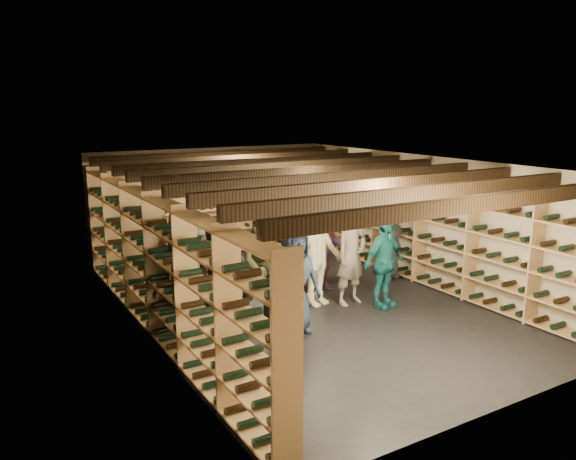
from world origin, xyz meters
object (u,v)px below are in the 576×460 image
(person_3, at_px, (319,253))
(crate_stack_left, at_px, (269,270))
(person_2, at_px, (265,264))
(person_7, at_px, (351,255))
(person_6, at_px, (294,280))
(person_1, at_px, (220,288))
(person_8, at_px, (316,240))
(person_5, at_px, (210,290))
(person_10, at_px, (294,246))
(crate_stack_right, at_px, (273,254))
(person_0, at_px, (184,271))
(person_9, at_px, (204,264))
(person_4, at_px, (384,263))
(person_11, at_px, (320,251))
(crate_loose, at_px, (304,257))
(person_12, at_px, (388,240))

(person_3, bearing_deg, crate_stack_left, 83.34)
(person_2, xyz_separation_m, person_7, (1.67, 0.05, -0.10))
(person_2, distance_m, person_6, 0.57)
(person_1, height_order, person_8, person_1)
(person_5, xyz_separation_m, person_10, (2.31, 1.52, 0.03))
(person_6, relative_size, person_7, 0.94)
(crate_stack_right, bearing_deg, person_0, -138.19)
(person_2, bearing_deg, person_9, 128.66)
(person_4, xyz_separation_m, person_6, (-1.82, -0.14, 0.04))
(person_0, distance_m, person_10, 2.71)
(person_2, relative_size, person_3, 1.04)
(crate_stack_left, height_order, person_4, person_4)
(crate_stack_right, height_order, person_2, person_2)
(person_7, bearing_deg, person_9, 145.34)
(crate_stack_right, relative_size, person_2, 0.28)
(crate_stack_right, distance_m, person_11, 2.24)
(person_0, xyz_separation_m, person_5, (0.20, -0.51, -0.18))
(person_10, distance_m, person_11, 0.55)
(person_7, bearing_deg, person_8, 72.38)
(person_0, height_order, person_2, person_2)
(crate_loose, relative_size, person_2, 0.26)
(person_0, relative_size, person_8, 1.16)
(person_8, bearing_deg, person_12, -2.00)
(person_1, height_order, person_10, person_1)
(person_12, bearing_deg, person_4, -151.14)
(person_0, xyz_separation_m, person_6, (1.39, -0.87, -0.11))
(crate_stack_right, relative_size, person_9, 0.35)
(person_1, relative_size, person_12, 1.26)
(person_8, bearing_deg, person_6, -108.06)
(crate_stack_right, distance_m, person_1, 4.77)
(person_4, relative_size, person_9, 1.01)
(person_9, distance_m, person_12, 3.74)
(person_0, bearing_deg, person_3, 18.75)
(crate_stack_left, bearing_deg, person_12, -21.38)
(person_4, bearing_deg, person_2, 159.64)
(person_7, bearing_deg, person_4, -58.59)
(person_6, bearing_deg, person_10, 64.51)
(person_10, height_order, person_11, person_10)
(person_8, height_order, person_11, person_8)
(person_6, height_order, person_7, person_7)
(person_1, height_order, person_9, person_1)
(crate_stack_right, bearing_deg, crate_stack_left, -121.62)
(crate_stack_right, distance_m, person_2, 3.62)
(person_1, bearing_deg, person_0, 113.20)
(person_11, distance_m, person_12, 1.60)
(person_2, bearing_deg, person_3, 24.47)
(crate_stack_left, xyz_separation_m, person_4, (1.02, -2.09, 0.52))
(person_2, bearing_deg, person_7, 13.51)
(person_3, distance_m, person_9, 1.92)
(person_1, bearing_deg, person_6, 24.96)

